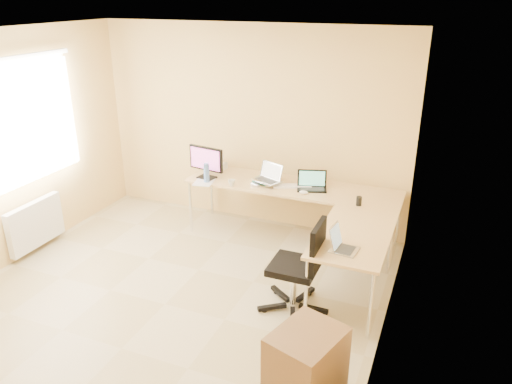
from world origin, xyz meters
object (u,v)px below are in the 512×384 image
at_px(laptop_black, 312,181).
at_px(desk_return, 352,266).
at_px(cabinet, 306,374).
at_px(monitor, 206,162).
at_px(laptop_return, 345,241).
at_px(laptop_center, 267,173).
at_px(mug, 232,183).
at_px(keyboard, 292,186).
at_px(office_chair, 294,264).
at_px(desk_main, 291,212).
at_px(desk_fan, 218,160).
at_px(water_bottle, 207,173).

bearing_deg(laptop_black, desk_return, -70.40).
relative_size(desk_return, cabinet, 1.80).
relative_size(monitor, laptop_return, 1.71).
xyz_separation_m(laptop_center, laptop_black, (0.56, 0.06, -0.05)).
height_order(laptop_black, mug, laptop_black).
relative_size(keyboard, laptop_return, 1.63).
bearing_deg(office_chair, laptop_black, 99.42).
bearing_deg(monitor, desk_main, 17.70).
bearing_deg(laptop_center, desk_fan, -177.08).
height_order(laptop_return, office_chair, office_chair).
bearing_deg(mug, desk_return, -22.98).
bearing_deg(mug, cabinet, -54.55).
relative_size(keyboard, cabinet, 0.64).
distance_m(keyboard, desk_fan, 1.16).
bearing_deg(laptop_black, laptop_center, 169.03).
bearing_deg(monitor, keyboard, 15.37).
height_order(water_bottle, laptop_return, water_bottle).
distance_m(keyboard, water_bottle, 1.08).
bearing_deg(desk_return, monitor, 157.97).
bearing_deg(monitor, laptop_center, 13.97).
height_order(monitor, mug, monitor).
bearing_deg(desk_return, desk_fan, 150.11).
relative_size(water_bottle, desk_fan, 0.97).
bearing_deg(keyboard, cabinet, -91.71).
distance_m(desk_fan, laptop_return, 2.60).
bearing_deg(laptop_black, water_bottle, 174.42).
bearing_deg(desk_main, water_bottle, -163.79).
bearing_deg(cabinet, desk_fan, 144.13).
height_order(laptop_black, desk_fan, desk_fan).
distance_m(water_bottle, office_chair, 1.91).
xyz_separation_m(water_bottle, office_chair, (1.51, -1.11, -0.35)).
xyz_separation_m(water_bottle, cabinet, (2.01, -2.34, -0.49)).
bearing_deg(keyboard, laptop_return, -76.88).
bearing_deg(mug, monitor, 161.94).
relative_size(mug, cabinet, 0.12).
relative_size(laptop_center, desk_fan, 1.31).
bearing_deg(water_bottle, office_chair, -36.29).
relative_size(desk_main, office_chair, 2.71).
height_order(laptop_center, office_chair, laptop_center).
height_order(laptop_return, cabinet, laptop_return).
height_order(desk_return, office_chair, office_chair).
bearing_deg(office_chair, keyboard, 109.06).
distance_m(desk_main, laptop_return, 1.74).
bearing_deg(monitor, laptop_return, -21.38).
xyz_separation_m(laptop_center, office_chair, (0.79, -1.31, -0.39)).
relative_size(laptop_center, cabinet, 0.46).
distance_m(laptop_return, cabinet, 1.34).
distance_m(desk_return, water_bottle, 2.17).
xyz_separation_m(desk_main, laptop_center, (-0.30, -0.10, 0.52)).
distance_m(monitor, keyboard, 1.13).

